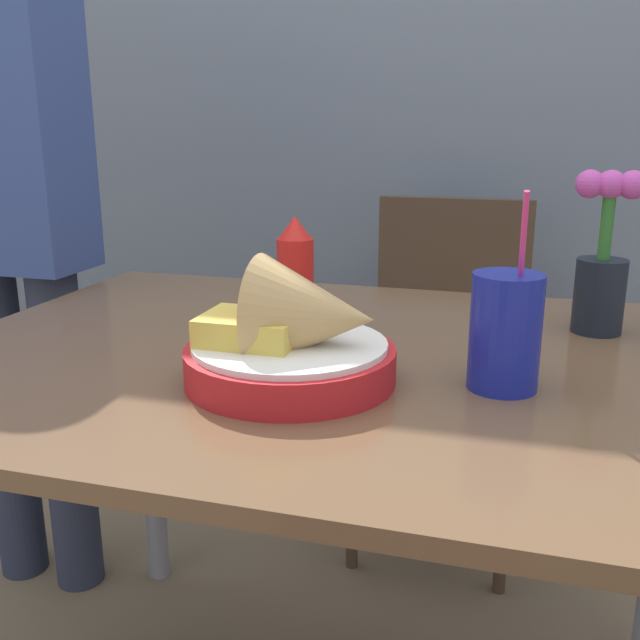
{
  "coord_description": "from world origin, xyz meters",
  "views": [
    {
      "loc": [
        0.26,
        -0.97,
        1.08
      ],
      "look_at": [
        -0.01,
        -0.04,
        0.81
      ],
      "focal_mm": 40.0,
      "sensor_mm": 36.0,
      "label": 1
    }
  ],
  "objects": [
    {
      "name": "person_standing",
      "position": [
        -0.81,
        0.32,
        0.91
      ],
      "size": [
        0.32,
        0.18,
        1.59
      ],
      "color": "#2D3347",
      "rests_on": "ground_plane"
    },
    {
      "name": "wall_window",
      "position": [
        0.0,
        1.21,
        1.3
      ],
      "size": [
        7.0,
        0.06,
        2.6
      ],
      "color": "slate",
      "rests_on": "ground_plane"
    },
    {
      "name": "food_basket",
      "position": [
        -0.02,
        -0.13,
        0.81
      ],
      "size": [
        0.28,
        0.28,
        0.17
      ],
      "color": "red",
      "rests_on": "dining_table"
    },
    {
      "name": "ketchup_bottle",
      "position": [
        -0.09,
        0.09,
        0.84
      ],
      "size": [
        0.06,
        0.06,
        0.19
      ],
      "color": "red",
      "rests_on": "dining_table"
    },
    {
      "name": "chair_far_window",
      "position": [
        0.08,
        0.83,
        0.53
      ],
      "size": [
        0.4,
        0.4,
        0.89
      ],
      "color": "#473323",
      "rests_on": "ground_plane"
    },
    {
      "name": "flower_vase",
      "position": [
        0.38,
        0.22,
        0.86
      ],
      "size": [
        0.11,
        0.08,
        0.26
      ],
      "color": "black",
      "rests_on": "dining_table"
    },
    {
      "name": "drink_cup",
      "position": [
        0.24,
        -0.08,
        0.82
      ],
      "size": [
        0.09,
        0.09,
        0.25
      ],
      "color": "#192399",
      "rests_on": "dining_table"
    },
    {
      "name": "dining_table",
      "position": [
        0.0,
        0.0,
        0.65
      ],
      "size": [
        1.22,
        0.89,
        0.75
      ],
      "color": "brown",
      "rests_on": "ground_plane"
    }
  ]
}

